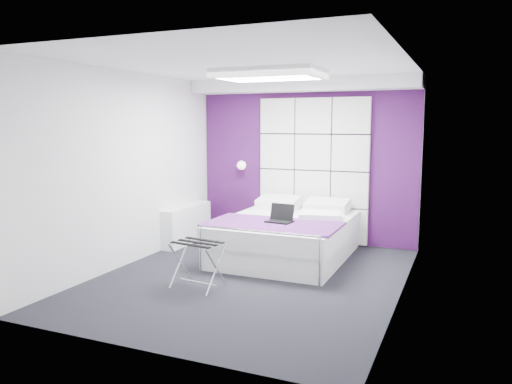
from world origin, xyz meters
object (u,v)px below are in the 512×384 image
wall_lamp (242,165)px  bed (286,236)px  nightstand (268,208)px  luggage_rack (198,265)px  radiator (187,224)px  laptop (280,217)px

wall_lamp → bed: wall_lamp is taller
nightstand → luggage_rack: size_ratio=0.79×
radiator → laptop: 1.96m
laptop → radiator: bearing=167.2°
bed → luggage_rack: bearing=-107.3°
wall_lamp → luggage_rack: size_ratio=0.27×
luggage_rack → bed: bearing=80.5°
nightstand → luggage_rack: 2.60m
luggage_rack → radiator: bearing=131.8°
bed → laptop: 0.53m
luggage_rack → laptop: size_ratio=1.63×
wall_lamp → nightstand: bearing=-4.8°
wall_lamp → radiator: (-0.64, -0.76, -0.92)m
nightstand → wall_lamp: bearing=175.2°
nightstand → laptop: bearing=-61.8°
bed → nightstand: bearing=125.1°
luggage_rack → wall_lamp: bearing=111.1°
bed → luggage_rack: bed is taller
wall_lamp → laptop: size_ratio=0.44×
radiator → bed: size_ratio=0.57×
nightstand → radiator: bearing=-147.1°
luggage_rack → laptop: (0.57, 1.25, 0.39)m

